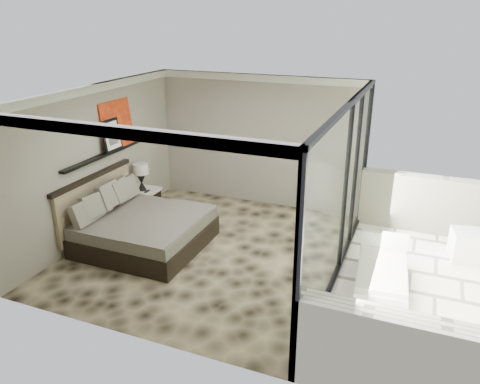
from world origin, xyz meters
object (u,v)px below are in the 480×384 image
at_px(bed, 140,227).
at_px(ottoman, 467,246).
at_px(table_lamp, 141,173).
at_px(nightstand, 146,201).
at_px(lounger, 382,274).

relative_size(bed, ottoman, 4.12).
distance_m(table_lamp, ottoman, 6.26).
xyz_separation_m(nightstand, lounger, (4.95, -1.02, -0.08)).
height_order(nightstand, table_lamp, table_lamp).
relative_size(bed, lounger, 1.35).
distance_m(bed, ottoman, 5.71).
height_order(bed, nightstand, bed).
bearing_deg(table_lamp, bed, -58.93).
bearing_deg(ottoman, table_lamp, -176.24).
xyz_separation_m(table_lamp, ottoman, (6.21, 0.41, -0.63)).
bearing_deg(lounger, bed, 178.71).
distance_m(bed, nightstand, 1.48).
height_order(bed, table_lamp, bed).
bearing_deg(bed, ottoman, 16.79).
relative_size(nightstand, ottoman, 1.03).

